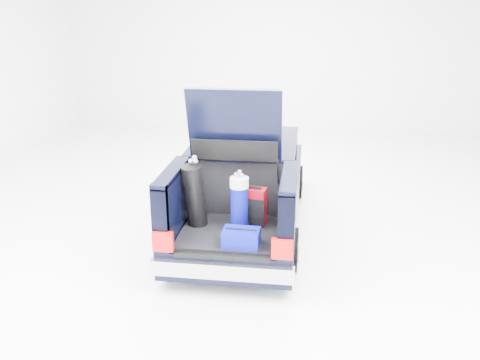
# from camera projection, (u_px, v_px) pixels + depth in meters

# --- Properties ---
(ground) EXTENTS (14.00, 14.00, 0.00)m
(ground) POSITION_uv_depth(u_px,v_px,m) (244.00, 226.00, 8.44)
(ground) COLOR white
(ground) RESTS_ON ground
(car) EXTENTS (1.87, 4.65, 2.47)m
(car) POSITION_uv_depth(u_px,v_px,m) (245.00, 186.00, 8.32)
(car) COLOR black
(car) RESTS_ON ground
(red_suitcase) EXTENTS (0.37, 0.28, 0.56)m
(red_suitcase) POSITION_uv_depth(u_px,v_px,m) (253.00, 207.00, 6.96)
(red_suitcase) COLOR #6F030D
(red_suitcase) RESTS_ON car
(black_golf_bag) EXTENTS (0.39, 0.46, 0.99)m
(black_golf_bag) POSITION_uv_depth(u_px,v_px,m) (195.00, 195.00, 6.88)
(black_golf_bag) COLOR black
(black_golf_bag) RESTS_ON car
(blue_golf_bag) EXTENTS (0.33, 0.33, 0.84)m
(blue_golf_bag) POSITION_uv_depth(u_px,v_px,m) (239.00, 203.00, 6.79)
(blue_golf_bag) COLOR black
(blue_golf_bag) RESTS_ON car
(blue_duffel) EXTENTS (0.47, 0.32, 0.24)m
(blue_duffel) POSITION_uv_depth(u_px,v_px,m) (241.00, 238.00, 6.40)
(blue_duffel) COLOR #050879
(blue_duffel) RESTS_ON car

